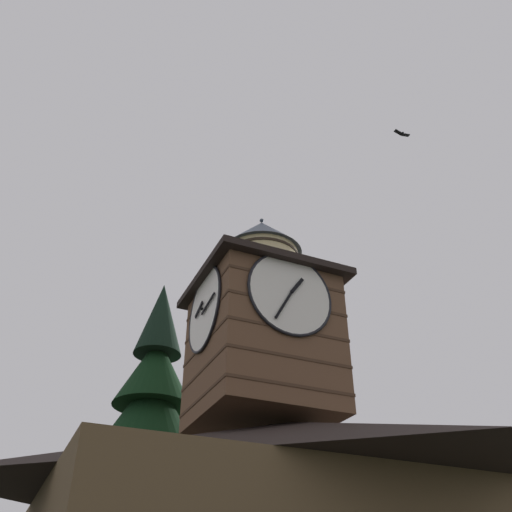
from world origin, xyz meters
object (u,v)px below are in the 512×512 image
at_px(pine_tree_behind, 145,475).
at_px(flying_bird_high, 402,134).
at_px(moon, 225,496).
at_px(clock_tower, 262,327).

xyz_separation_m(pine_tree_behind, flying_bird_high, (-6.00, 11.07, 10.87)).
bearing_deg(pine_tree_behind, flying_bird_high, 118.44).
relative_size(moon, flying_bird_high, 2.42).
height_order(clock_tower, pine_tree_behind, pine_tree_behind).
distance_m(moon, flying_bird_high, 35.80).
height_order(moon, flying_bird_high, flying_bird_high).
xyz_separation_m(clock_tower, flying_bird_high, (-4.09, 4.12, 7.20)).
bearing_deg(clock_tower, moon, -109.10).
height_order(pine_tree_behind, moon, pine_tree_behind).
bearing_deg(flying_bird_high, moon, -100.57).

